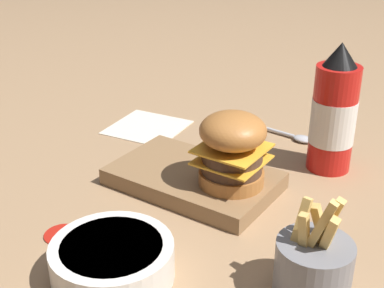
% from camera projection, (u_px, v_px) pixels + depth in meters
% --- Properties ---
extents(ground_plane, '(6.00, 6.00, 0.00)m').
position_uv_depth(ground_plane, '(170.00, 178.00, 0.90)').
color(ground_plane, '#9E7A56').
extents(serving_board, '(0.26, 0.16, 0.03)m').
position_uv_depth(serving_board, '(192.00, 180.00, 0.86)').
color(serving_board, olive).
rests_on(serving_board, ground_plane).
extents(burger, '(0.10, 0.10, 0.12)m').
position_uv_depth(burger, '(233.00, 148.00, 0.80)').
color(burger, '#AD6B33').
rests_on(burger, serving_board).
extents(ketchup_bottle, '(0.08, 0.08, 0.22)m').
position_uv_depth(ketchup_bottle, '(334.00, 115.00, 0.89)').
color(ketchup_bottle, red).
rests_on(ketchup_bottle, ground_plane).
extents(fries_basket, '(0.09, 0.09, 0.14)m').
position_uv_depth(fries_basket, '(313.00, 266.00, 0.62)').
color(fries_basket, slate).
rests_on(fries_basket, ground_plane).
extents(side_bowl, '(0.15, 0.15, 0.05)m').
position_uv_depth(side_bowl, '(112.00, 260.00, 0.66)').
color(side_bowl, silver).
rests_on(side_bowl, ground_plane).
extents(spoon, '(0.17, 0.03, 0.01)m').
position_uv_depth(spoon, '(290.00, 135.00, 1.04)').
color(spoon, '#B2B2B7').
rests_on(spoon, ground_plane).
extents(ketchup_puddle, '(0.05, 0.05, 0.00)m').
position_uv_depth(ketchup_puddle, '(63.00, 234.00, 0.75)').
color(ketchup_puddle, '#B21E14').
rests_on(ketchup_puddle, ground_plane).
extents(parchment_square, '(0.16, 0.16, 0.00)m').
position_uv_depth(parchment_square, '(147.00, 127.00, 1.08)').
color(parchment_square, beige).
rests_on(parchment_square, ground_plane).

